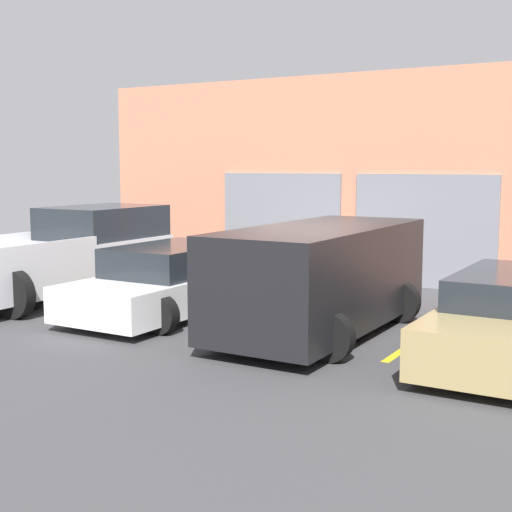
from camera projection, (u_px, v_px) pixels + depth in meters
The scene contains 9 objects.
ground_plane at pixel (297, 303), 13.98m from camera, with size 28.00×28.00×0.00m, color #3D3D3F.
shophouse_building at pixel (362, 180), 16.50m from camera, with size 14.16×0.68×4.76m.
pickup_truck at pixel (64, 255), 14.59m from camera, with size 2.57×5.54×1.79m.
sedan_white at pixel (172, 282), 12.87m from camera, with size 2.23×4.34×1.25m.
sedan_side at pixel (321, 276), 11.31m from camera, with size 2.32×4.66×1.72m.
parking_stripe_far_left at pixel (3, 292), 15.16m from camera, with size 0.12×2.20×0.01m, color gold.
parking_stripe_left at pixel (109, 305), 13.66m from camera, with size 0.12×2.20×0.01m, color gold.
parking_stripe_centre at pixel (241, 323), 12.17m from camera, with size 0.12×2.20×0.01m, color gold.
parking_stripe_right at pixel (410, 345), 10.68m from camera, with size 0.12×2.20×0.01m, color gold.
Camera 1 is at (6.24, -12.28, 2.68)m, focal length 50.00 mm.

